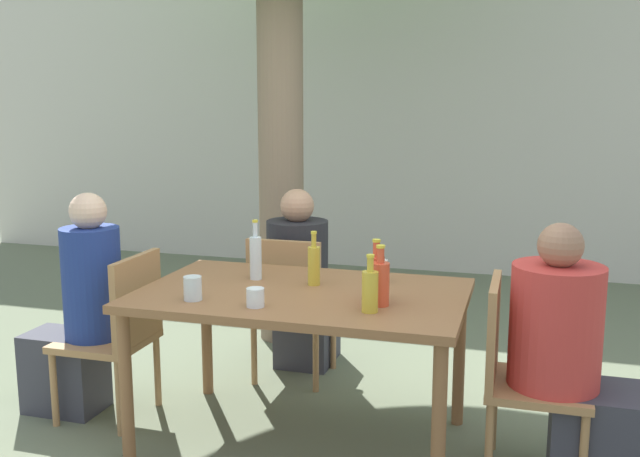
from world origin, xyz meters
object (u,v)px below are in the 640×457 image
Objects in this scene: oil_cruet_0 at (314,264)px; drinking_glass_2 at (380,271)px; patio_chair_0 at (119,328)px; oil_cruet_3 at (370,290)px; water_bottle_1 at (256,256)px; person_seated_0 at (80,318)px; drinking_glass_0 at (255,297)px; person_seated_1 at (573,367)px; soda_bottle_4 at (380,282)px; patio_chair_1 at (518,368)px; dining_table_front at (302,307)px; person_seated_2 at (302,289)px; soda_bottle_2 at (376,276)px; patio_chair_2 at (290,302)px; drinking_glass_1 at (193,288)px.

oil_cruet_0 is 2.33× the size of drinking_glass_2.
oil_cruet_3 is (1.38, -0.24, 0.37)m from patio_chair_0.
oil_cruet_0 is 0.32m from water_bottle_1.
person_seated_0 is 1.20m from drinking_glass_0.
person_seated_0 is at bearing -170.65° from water_bottle_1.
person_seated_1 is 0.91m from soda_bottle_4.
patio_chair_1 is at bearing 90.00° from person_seated_0.
soda_bottle_4 is (0.40, -0.13, 0.18)m from dining_table_front.
patio_chair_1 is at bearing 144.08° from person_seated_2.
person_seated_2 is at bearing 124.07° from soda_bottle_2.
dining_table_front is at bearing 113.26° from patio_chair_2.
patio_chair_1 is 3.30× the size of oil_cruet_0.
person_seated_1 is 1.71m from drinking_glass_1.
patio_chair_0 is at bearing 45.91° from patio_chair_2.
patio_chair_0 is 0.74× the size of person_seated_0.
drinking_glass_1 is at bearing 84.48° from person_seated_2.
person_seated_1 is 1.58m from water_bottle_1.
water_bottle_1 reaches higher than drinking_glass_1.
person_seated_2 reaches higher than drinking_glass_1.
soda_bottle_4 is at bearing -78.49° from drinking_glass_2.
water_bottle_1 reaches higher than drinking_glass_0.
water_bottle_1 is at bearing 90.89° from person_seated_2.
person_seated_1 reaches higher than drinking_glass_0.
oil_cruet_0 reaches higher than patio_chair_1.
oil_cruet_0 is (1.26, 0.13, 0.35)m from person_seated_0.
water_bottle_1 is at bearing 162.92° from soda_bottle_2.
drinking_glass_1 is (-0.12, -1.00, 0.33)m from patio_chair_2.
person_seated_2 is 4.23× the size of soda_bottle_4.
drinking_glass_0 is at bearing -127.47° from drinking_glass_2.
drinking_glass_2 is (-0.06, 0.51, -0.04)m from oil_cruet_3.
patio_chair_2 is 0.77× the size of person_seated_2.
drinking_glass_2 is (0.63, -0.68, 0.31)m from person_seated_2.
patio_chair_0 is 3.16× the size of soda_bottle_2.
oil_cruet_0 is at bearing 95.73° from person_seated_0.
soda_bottle_4 reaches higher than patio_chair_1.
oil_cruet_0 is at bearing 84.05° from person_seated_1.
patio_chair_0 is 3.52× the size of oil_cruet_3.
person_seated_1 reaches higher than patio_chair_1.
person_seated_1 is at bearing 3.20° from soda_bottle_2.
patio_chair_2 is 2.90× the size of water_bottle_1.
oil_cruet_3 is at bearing 120.04° from person_seated_2.
soda_bottle_2 reaches higher than drinking_glass_2.
dining_table_front is at bearing 90.00° from patio_chair_0.
person_seated_0 is at bearing -170.38° from drinking_glass_2.
dining_table_front is at bearing 90.00° from patio_chair_1.
person_seated_2 is 10.00× the size of drinking_glass_2.
patio_chair_2 is at bearing 135.91° from patio_chair_0.
patio_chair_2 is 3.52× the size of oil_cruet_3.
person_seated_2 reaches higher than dining_table_front.
oil_cruet_0 is 0.46m from drinking_glass_0.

